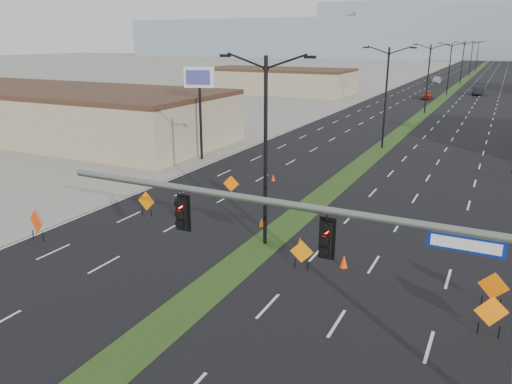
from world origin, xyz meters
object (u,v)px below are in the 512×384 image
at_px(streetlight_4, 462,62).
at_px(car_mid, 478,91).
at_px(streetlight_2, 428,77).
at_px(construction_sign_4, 491,313).
at_px(construction_sign_5, 493,287).
at_px(construction_sign_0, 36,223).
at_px(streetlight_3, 449,67).
at_px(car_far, 437,80).
at_px(construction_sign_3, 302,253).
at_px(cone_0, 262,222).
at_px(streetlight_1, 386,95).
at_px(cone_2, 344,261).
at_px(cone_3, 273,178).
at_px(streetlight_6, 477,55).
at_px(car_left, 427,95).
at_px(streetlight_0, 265,147).
at_px(cone_1, 300,242).
at_px(construction_sign_1, 146,202).
at_px(signal_mast, 390,265).
at_px(streetlight_5, 471,58).
at_px(pole_sign_west, 199,85).
at_px(construction_sign_2, 231,184).

distance_m(streetlight_4, car_mid, 25.98).
bearing_deg(car_mid, streetlight_4, 105.54).
distance_m(streetlight_2, construction_sign_4, 61.47).
bearing_deg(construction_sign_5, streetlight_4, 101.19).
height_order(streetlight_2, construction_sign_4, streetlight_2).
bearing_deg(construction_sign_0, streetlight_3, 98.18).
distance_m(construction_sign_0, construction_sign_4, 22.90).
distance_m(car_far, construction_sign_3, 115.56).
bearing_deg(cone_0, streetlight_1, 87.09).
relative_size(construction_sign_0, cone_2, 2.74).
xyz_separation_m(cone_0, cone_3, (-3.55, 9.44, -0.01)).
height_order(car_far, construction_sign_0, construction_sign_0).
relative_size(streetlight_6, construction_sign_3, 6.64).
xyz_separation_m(streetlight_3, car_left, (-2.51, -8.60, -4.63)).
xyz_separation_m(construction_sign_5, cone_0, (-12.68, 4.21, -0.67)).
relative_size(cone_2, cone_3, 1.21).
bearing_deg(streetlight_2, cone_3, -96.26).
distance_m(car_mid, cone_0, 85.05).
distance_m(car_far, cone_2, 114.59).
relative_size(streetlight_0, cone_2, 15.16).
relative_size(construction_sign_3, cone_1, 2.76).
distance_m(car_far, cone_3, 101.45).
xyz_separation_m(streetlight_6, car_left, (-2.51, -92.60, -4.63)).
xyz_separation_m(car_mid, cone_3, (-10.40, -75.33, -0.53)).
height_order(streetlight_6, construction_sign_1, streetlight_6).
xyz_separation_m(car_left, cone_3, (-2.35, -63.70, -0.52)).
bearing_deg(cone_2, car_far, 95.21).
xyz_separation_m(streetlight_0, streetlight_1, (0.00, 28.00, 0.00)).
bearing_deg(construction_sign_5, cone_0, 167.14).
bearing_deg(signal_mast, streetlight_1, 102.69).
height_order(signal_mast, construction_sign_4, signal_mast).
height_order(cone_0, cone_2, cone_2).
xyz_separation_m(streetlight_0, construction_sign_1, (-8.59, 0.66, -4.46)).
distance_m(streetlight_1, streetlight_5, 112.00).
relative_size(streetlight_2, car_left, 2.17).
bearing_deg(construction_sign_1, car_far, 87.70).
xyz_separation_m(construction_sign_0, construction_sign_3, (14.46, 3.14, -0.19)).
bearing_deg(streetlight_0, streetlight_2, 90.00).
xyz_separation_m(cone_2, pole_sign_west, (-18.75, 16.57, 6.45)).
height_order(streetlight_0, car_far, streetlight_0).
relative_size(streetlight_3, construction_sign_2, 6.50).
height_order(streetlight_3, cone_1, streetlight_3).
xyz_separation_m(streetlight_1, car_mid, (5.54, 59.04, -4.62)).
distance_m(construction_sign_0, cone_1, 14.56).
distance_m(construction_sign_1, construction_sign_3, 11.87).
relative_size(streetlight_0, streetlight_6, 1.00).
distance_m(car_mid, pole_sign_west, 74.30).
xyz_separation_m(streetlight_5, construction_sign_1, (-8.59, -139.34, -4.46)).
distance_m(streetlight_4, car_left, 36.98).
distance_m(cone_1, pole_sign_west, 22.87).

